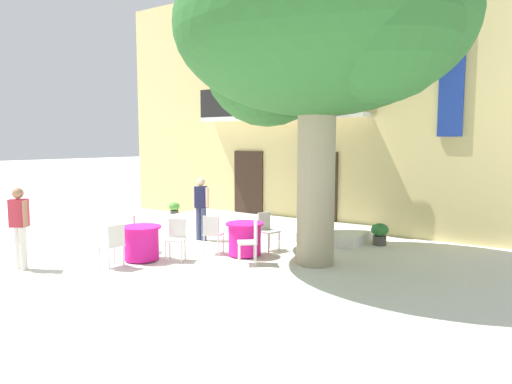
# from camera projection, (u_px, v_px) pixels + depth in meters

# --- Properties ---
(ground_plane) EXTENTS (120.00, 120.00, 0.00)m
(ground_plane) POSITION_uv_depth(u_px,v_px,m) (153.00, 252.00, 10.88)
(ground_plane) COLOR silver
(building_facade) EXTENTS (13.00, 5.09, 7.50)m
(building_facade) POSITION_uv_depth(u_px,v_px,m) (313.00, 109.00, 15.93)
(building_facade) COLOR #DBC67F
(building_facade) RESTS_ON ground
(entrance_step_platform) EXTENTS (6.42, 2.15, 0.25)m
(entrance_step_platform) POSITION_uv_depth(u_px,v_px,m) (265.00, 225.00, 13.77)
(entrance_step_platform) COLOR silver
(entrance_step_platform) RESTS_ON ground
(plane_tree) EXTENTS (6.28, 5.51, 6.78)m
(plane_tree) POSITION_uv_depth(u_px,v_px,m) (315.00, 34.00, 9.44)
(plane_tree) COLOR gray
(plane_tree) RESTS_ON ground
(cafe_table_near_tree) EXTENTS (0.86, 0.86, 0.76)m
(cafe_table_near_tree) POSITION_uv_depth(u_px,v_px,m) (142.00, 243.00, 10.09)
(cafe_table_near_tree) COLOR #DB1984
(cafe_table_near_tree) RESTS_ON ground
(cafe_chair_near_tree_0) EXTENTS (0.55, 0.55, 0.91)m
(cafe_chair_near_tree_0) POSITION_uv_depth(u_px,v_px,m) (176.00, 236.00, 10.10)
(cafe_chair_near_tree_0) COLOR silver
(cafe_chair_near_tree_0) RESTS_ON ground
(cafe_chair_near_tree_1) EXTENTS (0.57, 0.57, 0.91)m
(cafe_chair_near_tree_1) POSITION_uv_depth(u_px,v_px,m) (139.00, 230.00, 10.79)
(cafe_chair_near_tree_1) COLOR silver
(cafe_chair_near_tree_1) RESTS_ON ground
(cafe_chair_near_tree_2) EXTENTS (0.44, 0.44, 0.91)m
(cafe_chair_near_tree_2) POSITION_uv_depth(u_px,v_px,m) (113.00, 243.00, 9.46)
(cafe_chair_near_tree_2) COLOR silver
(cafe_chair_near_tree_2) RESTS_ON ground
(cafe_table_middle) EXTENTS (0.86, 0.86, 0.76)m
(cafe_table_middle) POSITION_uv_depth(u_px,v_px,m) (245.00, 239.00, 10.51)
(cafe_table_middle) COLOR #DB1984
(cafe_table_middle) RESTS_ON ground
(cafe_chair_middle_0) EXTENTS (0.49, 0.49, 0.91)m
(cafe_chair_middle_0) POSITION_uv_depth(u_px,v_px,m) (267.00, 228.00, 11.04)
(cafe_chair_middle_0) COLOR silver
(cafe_chair_middle_0) RESTS_ON ground
(cafe_chair_middle_1) EXTENTS (0.50, 0.50, 0.91)m
(cafe_chair_middle_1) POSITION_uv_depth(u_px,v_px,m) (213.00, 232.00, 10.62)
(cafe_chair_middle_1) COLOR silver
(cafe_chair_middle_1) RESTS_ON ground
(cafe_chair_middle_2) EXTENTS (0.56, 0.56, 0.91)m
(cafe_chair_middle_2) POSITION_uv_depth(u_px,v_px,m) (251.00, 240.00, 9.76)
(cafe_chair_middle_2) COLOR silver
(cafe_chair_middle_2) RESTS_ON ground
(ground_planter_left) EXTENTS (0.37, 0.37, 0.58)m
(ground_planter_left) POSITION_uv_depth(u_px,v_px,m) (174.00, 210.00, 15.62)
(ground_planter_left) COLOR #47423D
(ground_planter_left) RESTS_ON ground
(ground_planter_right) EXTENTS (0.44, 0.44, 0.55)m
(ground_planter_right) POSITION_uv_depth(u_px,v_px,m) (380.00, 233.00, 11.63)
(ground_planter_right) COLOR #47423D
(ground_planter_right) RESTS_ON ground
(pedestrian_near_entrance) EXTENTS (0.53, 0.39, 1.66)m
(pedestrian_near_entrance) POSITION_uv_depth(u_px,v_px,m) (201.00, 205.00, 12.13)
(pedestrian_near_entrance) COLOR #384260
(pedestrian_near_entrance) RESTS_ON ground
(pedestrian_mid_plaza) EXTENTS (0.53, 0.39, 1.67)m
(pedestrian_mid_plaza) POSITION_uv_depth(u_px,v_px,m) (19.00, 224.00, 9.30)
(pedestrian_mid_plaza) COLOR silver
(pedestrian_mid_plaza) RESTS_ON ground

